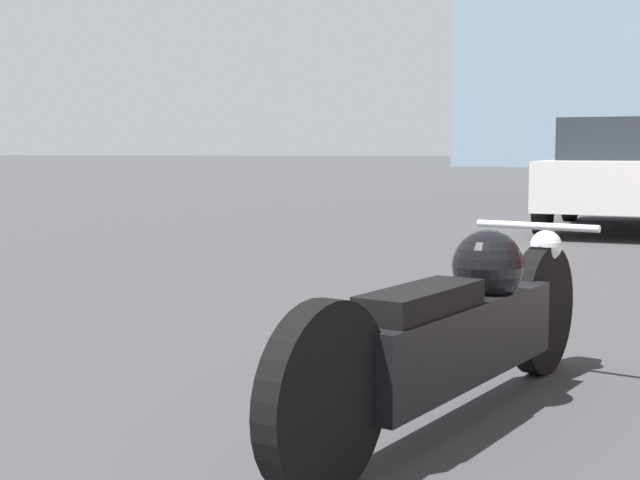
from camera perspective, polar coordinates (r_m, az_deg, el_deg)
motorcycle at (r=3.78m, az=9.04°, el=-5.56°), size 0.80×2.59×0.78m
parked_car_white at (r=13.51m, az=18.81°, el=4.09°), size 2.02×4.52×1.58m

